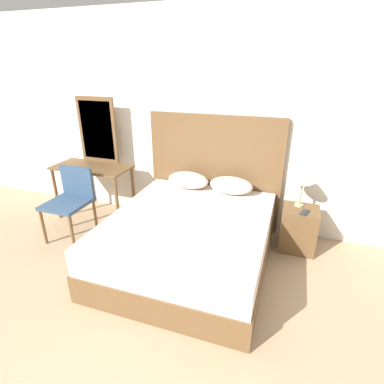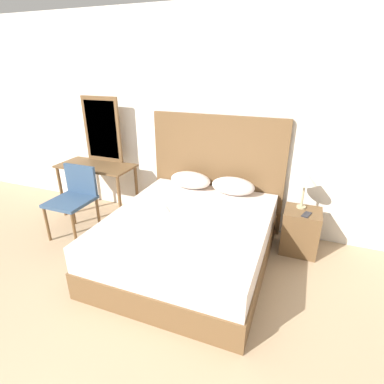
% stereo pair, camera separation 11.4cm
% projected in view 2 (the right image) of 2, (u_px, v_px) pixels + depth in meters
% --- Properties ---
extents(wall_back, '(10.00, 0.06, 2.70)m').
position_uv_depth(wall_back, '(212.00, 124.00, 3.76)').
color(wall_back, white).
rests_on(wall_back, ground_plane).
extents(bed, '(1.65, 1.90, 0.56)m').
position_uv_depth(bed, '(189.00, 240.00, 3.25)').
color(bed, brown).
rests_on(bed, ground_plane).
extents(headboard, '(1.73, 0.05, 1.48)m').
position_uv_depth(headboard, '(216.00, 172.00, 3.91)').
color(headboard, brown).
rests_on(headboard, ground_plane).
extents(pillow_left, '(0.53, 0.29, 0.21)m').
position_uv_depth(pillow_left, '(190.00, 180.00, 3.84)').
color(pillow_left, silver).
rests_on(pillow_left, bed).
extents(pillow_right, '(0.53, 0.29, 0.21)m').
position_uv_depth(pillow_right, '(233.00, 186.00, 3.65)').
color(pillow_right, silver).
rests_on(pillow_right, bed).
extents(phone_on_bed, '(0.15, 0.16, 0.01)m').
position_uv_depth(phone_on_bed, '(164.00, 209.00, 3.30)').
color(phone_on_bed, '#B7B7BC').
rests_on(phone_on_bed, bed).
extents(nightstand, '(0.40, 0.37, 0.52)m').
position_uv_depth(nightstand, '(300.00, 231.00, 3.46)').
color(nightstand, brown).
rests_on(nightstand, ground_plane).
extents(table_lamp, '(0.24, 0.24, 0.43)m').
position_uv_depth(table_lamp, '(306.00, 179.00, 3.30)').
color(table_lamp, tan).
rests_on(table_lamp, nightstand).
extents(phone_on_nightstand, '(0.11, 0.16, 0.01)m').
position_uv_depth(phone_on_nightstand, '(307.00, 215.00, 3.27)').
color(phone_on_nightstand, '#232328').
rests_on(phone_on_nightstand, nightstand).
extents(vanity_desk, '(1.06, 0.50, 0.76)m').
position_uv_depth(vanity_desk, '(97.00, 174.00, 4.17)').
color(vanity_desk, brown).
rests_on(vanity_desk, ground_plane).
extents(vanity_mirror, '(0.57, 0.03, 0.89)m').
position_uv_depth(vanity_mirror, '(102.00, 130.00, 4.13)').
color(vanity_mirror, brown).
rests_on(vanity_mirror, vanity_desk).
extents(chair, '(0.48, 0.51, 0.87)m').
position_uv_depth(chair, '(75.00, 195.00, 3.76)').
color(chair, '#334C6B').
rests_on(chair, ground_plane).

